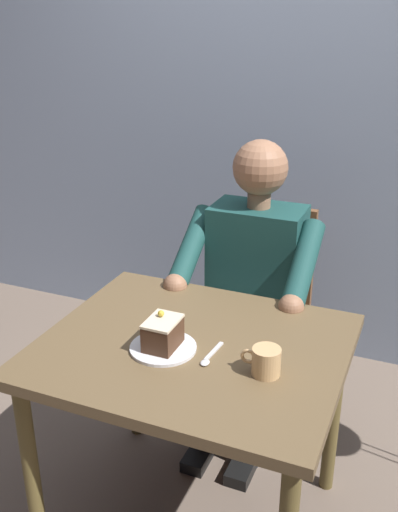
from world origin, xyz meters
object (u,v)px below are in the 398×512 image
at_px(seated_person, 250,290).
at_px(dessert_spoon, 209,357).
at_px(cake_slice, 163,333).
at_px(dining_table, 193,369).
at_px(chair, 261,303).
at_px(coffee_cup, 266,361).

height_order(seated_person, dessert_spoon, seated_person).
height_order(cake_slice, dessert_spoon, cake_slice).
relative_size(dining_table, cake_slice, 7.63).
distance_m(chair, cake_slice, 0.85).
xyz_separation_m(dining_table, seated_person, (-0.00, -0.57, 0.02)).
distance_m(dining_table, seated_person, 0.57).
xyz_separation_m(seated_person, coffee_cup, (-0.25, 0.64, 0.12)).
relative_size(seated_person, dessert_spoon, 8.50).
relative_size(chair, coffee_cup, 7.71).
bearing_deg(seated_person, dessert_spoon, 97.06).
bearing_deg(dining_table, seated_person, -90.00).
relative_size(chair, seated_person, 0.74).
bearing_deg(chair, seated_person, 90.00).
height_order(dining_table, cake_slice, cake_slice).
distance_m(dining_table, dessert_spoon, 0.14).
relative_size(chair, cake_slice, 7.45).
xyz_separation_m(chair, cake_slice, (0.07, 0.81, 0.27)).
bearing_deg(coffee_cup, cake_slice, -1.23).
relative_size(seated_person, coffee_cup, 10.41).
bearing_deg(dessert_spoon, dining_table, -37.05).
bearing_deg(chair, dessert_spoon, 95.53).
xyz_separation_m(chair, dessert_spoon, (-0.08, 0.80, 0.22)).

